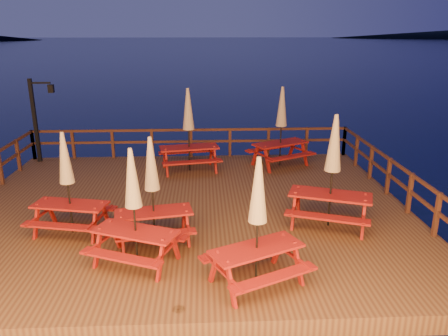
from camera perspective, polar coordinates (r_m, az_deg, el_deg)
The scene contains 12 objects.
ground at distance 12.23m, azimuth -4.76°, elevation -6.75°, with size 500.00×500.00×0.00m, color black.
deck at distance 12.15m, azimuth -4.79°, elevation -5.89°, with size 12.00×10.00×0.40m, color #4C2C18.
deck_piles at distance 12.35m, azimuth -4.73°, elevation -8.02°, with size 11.44×9.44×1.40m.
railing at distance 13.48m, azimuth -4.65°, elevation 0.91°, with size 11.80×9.75×1.10m.
lamp_post at distance 16.98m, azimuth -23.07°, elevation 6.64°, with size 0.85×0.18×3.00m.
picnic_table_0 at distance 15.34m, azimuth 7.48°, elevation 5.53°, with size 2.46×2.32×2.79m.
picnic_table_1 at distance 8.06m, azimuth 4.39°, elevation -6.85°, with size 2.22×2.08×2.53m.
picnic_table_2 at distance 9.80m, azimuth -9.34°, elevation -2.68°, with size 1.95×1.71×2.46m.
picnic_table_3 at distance 10.71m, azimuth -19.77°, elevation -1.74°, with size 1.98×1.74×2.46m.
picnic_table_4 at distance 14.68m, azimuth -4.64°, elevation 5.12°, with size 2.23×1.95×2.81m.
picnic_table_5 at distance 8.92m, azimuth -11.70°, elevation -4.85°, with size 2.15×1.99×2.48m.
picnic_table_6 at distance 10.71m, azimuth 13.96°, elevation -0.24°, with size 2.39×2.19×2.79m.
Camera 1 is at (0.48, -11.12, 5.07)m, focal length 35.00 mm.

